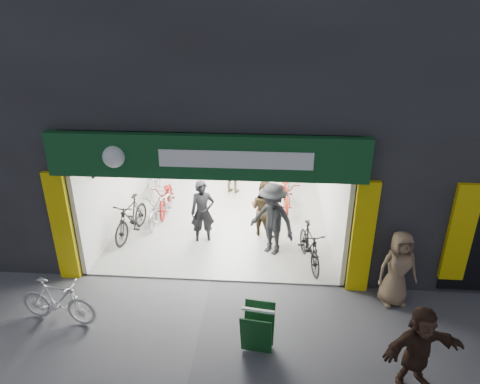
# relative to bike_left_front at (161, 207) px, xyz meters

# --- Properties ---
(ground) EXTENTS (60.00, 60.00, 0.00)m
(ground) POSITION_rel_bike_left_front_xyz_m (1.80, -2.76, -0.47)
(ground) COLOR #56565B
(ground) RESTS_ON ground
(building) EXTENTS (17.00, 10.27, 8.00)m
(building) POSITION_rel_bike_left_front_xyz_m (2.71, 2.23, 3.84)
(building) COLOR #232326
(building) RESTS_ON ground
(bike_left_front) EXTENTS (0.83, 1.86, 0.94)m
(bike_left_front) POSITION_rel_bike_left_front_xyz_m (0.00, 0.00, 0.00)
(bike_left_front) COLOR #A5A5A9
(bike_left_front) RESTS_ON ground
(bike_left_midfront) EXTENTS (0.80, 1.89, 1.10)m
(bike_left_midfront) POSITION_rel_bike_left_front_xyz_m (-0.59, -0.87, 0.08)
(bike_left_midfront) COLOR black
(bike_left_midfront) RESTS_ON ground
(bike_left_midback) EXTENTS (0.75, 1.88, 0.97)m
(bike_left_midback) POSITION_rel_bike_left_front_xyz_m (-0.00, 0.64, 0.01)
(bike_left_midback) COLOR maroon
(bike_left_midback) RESTS_ON ground
(bike_left_back) EXTENTS (0.59, 1.75, 1.04)m
(bike_left_back) POSITION_rel_bike_left_front_xyz_m (-0.70, 2.05, 0.05)
(bike_left_back) COLOR #B1B1B6
(bike_left_back) RESTS_ON ground
(bike_right_front) EXTENTS (0.80, 1.77, 1.03)m
(bike_right_front) POSITION_rel_bike_left_front_xyz_m (4.07, -1.91, 0.04)
(bike_right_front) COLOR black
(bike_right_front) RESTS_ON ground
(bike_right_mid) EXTENTS (0.72, 1.95, 1.01)m
(bike_right_mid) POSITION_rel_bike_left_front_xyz_m (3.60, 1.13, 0.04)
(bike_right_mid) COLOR maroon
(bike_right_mid) RESTS_ON ground
(bike_right_back) EXTENTS (0.69, 1.80, 1.06)m
(bike_right_back) POSITION_rel_bike_left_front_xyz_m (3.78, 3.19, 0.06)
(bike_right_back) COLOR #B4B4B9
(bike_right_back) RESTS_ON ground
(parked_bike) EXTENTS (1.67, 0.71, 0.97)m
(parked_bike) POSITION_rel_bike_left_front_xyz_m (-1.00, -4.29, 0.02)
(parked_bike) COLOR silver
(parked_bike) RESTS_ON ground
(customer_a) EXTENTS (0.70, 0.54, 1.72)m
(customer_a) POSITION_rel_bike_left_front_xyz_m (1.37, -1.01, 0.39)
(customer_a) COLOR black
(customer_a) RESTS_ON ground
(customer_b) EXTENTS (0.97, 0.90, 1.59)m
(customer_b) POSITION_rel_bike_left_front_xyz_m (2.94, -0.55, 0.32)
(customer_b) COLOR #3C2D1B
(customer_b) RESTS_ON ground
(customer_c) EXTENTS (1.42, 1.27, 1.91)m
(customer_c) POSITION_rel_bike_left_front_xyz_m (3.17, -1.47, 0.48)
(customer_c) COLOR black
(customer_c) RESTS_ON ground
(customer_d) EXTENTS (1.02, 0.68, 1.62)m
(customer_d) POSITION_rel_bike_left_front_xyz_m (1.88, 2.13, 0.34)
(customer_d) COLOR olive
(customer_d) RESTS_ON ground
(pedestrian_near) EXTENTS (0.89, 0.66, 1.68)m
(pedestrian_near) POSITION_rel_bike_left_front_xyz_m (5.74, -3.21, 0.37)
(pedestrian_near) COLOR #80674A
(pedestrian_near) RESTS_ON ground
(pedestrian_far) EXTENTS (1.49, 0.85, 1.53)m
(pedestrian_far) POSITION_rel_bike_left_front_xyz_m (5.54, -5.33, 0.29)
(pedestrian_far) COLOR #311F16
(pedestrian_far) RESTS_ON ground
(sandwich_board) EXTENTS (0.63, 0.64, 0.87)m
(sandwich_board) POSITION_rel_bike_left_front_xyz_m (2.94, -4.75, 0.01)
(sandwich_board) COLOR #0E3916
(sandwich_board) RESTS_ON ground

